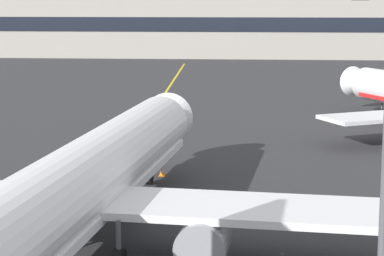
# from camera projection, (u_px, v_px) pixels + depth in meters

# --- Properties ---
(taxiway_centreline) EXTENTS (5.46, 179.93, 0.01)m
(taxiway_centreline) POSITION_uv_depth(u_px,v_px,m) (105.00, 184.00, 49.82)
(taxiway_centreline) COLOR yellow
(taxiway_centreline) RESTS_ON ground
(airliner_foreground) EXTENTS (32.33, 41.51, 11.65)m
(airliner_foreground) POSITION_uv_depth(u_px,v_px,m) (75.00, 190.00, 35.08)
(airliner_foreground) COLOR white
(airliner_foreground) RESTS_ON ground
(safety_cone_by_nose_gear) EXTENTS (0.44, 0.44, 0.55)m
(safety_cone_by_nose_gear) POSITION_uv_depth(u_px,v_px,m) (162.00, 172.00, 52.11)
(safety_cone_by_nose_gear) COLOR orange
(safety_cone_by_nose_gear) RESTS_ON ground
(terminal_building) EXTENTS (130.68, 12.40, 13.08)m
(terminal_building) POSITION_uv_depth(u_px,v_px,m) (249.00, 24.00, 152.44)
(terminal_building) COLOR #9E998E
(terminal_building) RESTS_ON ground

